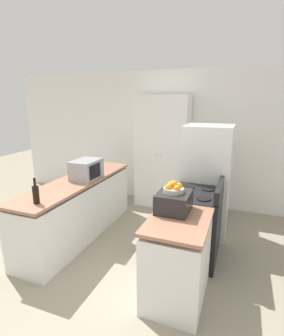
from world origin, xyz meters
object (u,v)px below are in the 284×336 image
pantry_cabinet (162,152)px  fruit_bowl (174,188)px  stove (194,224)px  wine_bottle (36,194)px  refrigerator (206,180)px  microwave (86,169)px  toaster_oven (174,202)px

pantry_cabinet → fruit_bowl: pantry_cabinet is taller
stove → wine_bottle: wine_bottle is taller
refrigerator → wine_bottle: 2.45m
wine_bottle → stove: bearing=31.6°
fruit_bowl → microwave: bearing=155.7°
stove → microwave: bearing=178.9°
stove → fruit_bowl: (-0.13, -0.65, 0.69)m
microwave → stove: bearing=-1.1°
toaster_oven → fruit_bowl: fruit_bowl is taller
pantry_cabinet → microwave: 1.68m
fruit_bowl → stove: bearing=78.7°
stove → fruit_bowl: 0.96m
stove → microwave: (-1.64, 0.03, 0.58)m
wine_bottle → fruit_bowl: bearing=13.4°
pantry_cabinet → microwave: pantry_cabinet is taller
toaster_oven → refrigerator: bearing=83.9°
refrigerator → wine_bottle: refrigerator is taller
pantry_cabinet → stove: 1.90m
refrigerator → fruit_bowl: size_ratio=7.72×
stove → wine_bottle: size_ratio=3.48×
pantry_cabinet → stove: (0.92, -1.55, -0.61)m
toaster_oven → fruit_bowl: (-0.01, 0.00, 0.15)m
wine_bottle → toaster_oven: wine_bottle is taller
refrigerator → microwave: 1.83m
refrigerator → fruit_bowl: refrigerator is taller
refrigerator → wine_bottle: bearing=-133.1°
pantry_cabinet → toaster_oven: bearing=-70.0°
microwave → toaster_oven: size_ratio=1.19×
stove → refrigerator: refrigerator is taller
refrigerator → microwave: refrigerator is taller
stove → fruit_bowl: fruit_bowl is taller
pantry_cabinet → stove: bearing=-59.2°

